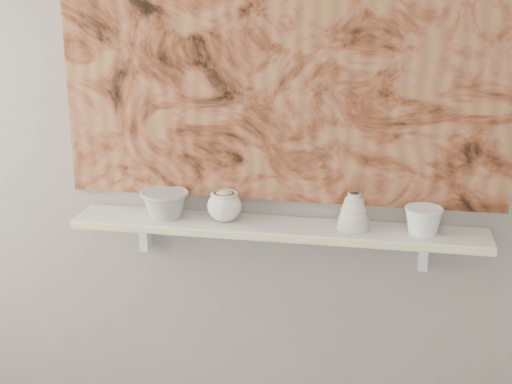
% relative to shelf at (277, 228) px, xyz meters
% --- Properties ---
extents(wall_back, '(3.60, 0.00, 3.60)m').
position_rel_shelf_xyz_m(wall_back, '(0.00, 0.09, 0.44)').
color(wall_back, gray).
rests_on(wall_back, floor).
extents(shelf, '(1.40, 0.18, 0.03)m').
position_rel_shelf_xyz_m(shelf, '(0.00, 0.00, 0.00)').
color(shelf, silver).
rests_on(shelf, wall_back).
extents(shelf_stripe, '(1.40, 0.01, 0.02)m').
position_rel_shelf_xyz_m(shelf_stripe, '(0.00, -0.09, 0.00)').
color(shelf_stripe, beige).
rests_on(shelf_stripe, shelf).
extents(bracket_left, '(0.03, 0.06, 0.12)m').
position_rel_shelf_xyz_m(bracket_left, '(-0.49, 0.06, -0.07)').
color(bracket_left, silver).
rests_on(bracket_left, wall_back).
extents(bracket_right, '(0.03, 0.06, 0.12)m').
position_rel_shelf_xyz_m(bracket_right, '(0.49, 0.06, -0.07)').
color(bracket_right, silver).
rests_on(bracket_right, wall_back).
extents(painting, '(1.50, 0.02, 1.10)m').
position_rel_shelf_xyz_m(painting, '(0.00, 0.08, 0.62)').
color(painting, brown).
rests_on(painting, wall_back).
extents(house_motif, '(0.09, 0.00, 0.08)m').
position_rel_shelf_xyz_m(house_motif, '(0.45, 0.07, 0.32)').
color(house_motif, black).
rests_on(house_motif, painting).
extents(bowl_grey, '(0.20, 0.20, 0.10)m').
position_rel_shelf_xyz_m(bowl_grey, '(-0.39, 0.00, 0.06)').
color(bowl_grey, '#969694').
rests_on(bowl_grey, shelf).
extents(cup_cream, '(0.15, 0.15, 0.11)m').
position_rel_shelf_xyz_m(cup_cream, '(-0.18, 0.00, 0.07)').
color(cup_cream, silver).
rests_on(cup_cream, shelf).
extents(bell_vessel, '(0.14, 0.14, 0.12)m').
position_rel_shelf_xyz_m(bell_vessel, '(0.25, 0.00, 0.08)').
color(bell_vessel, beige).
rests_on(bell_vessel, shelf).
extents(bowl_white, '(0.13, 0.13, 0.09)m').
position_rel_shelf_xyz_m(bowl_white, '(0.48, 0.00, 0.06)').
color(bowl_white, silver).
rests_on(bowl_white, shelf).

